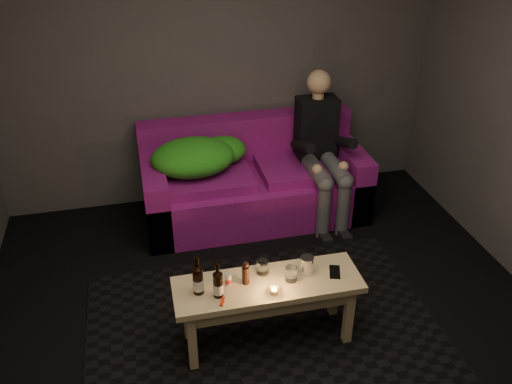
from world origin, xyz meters
TOP-DOWN VIEW (x-y plane):
  - floor at (0.00, 0.00)m, footprint 4.50×4.50m
  - room at (0.00, 0.47)m, footprint 4.50×4.50m
  - rug at (-0.06, 0.25)m, footprint 2.44×1.78m
  - sofa at (0.22, 1.82)m, footprint 1.97×0.89m
  - green_blanket at (-0.27, 1.81)m, footprint 0.87×0.59m
  - person at (0.80, 1.66)m, footprint 0.35×0.82m
  - coffee_table at (-0.06, 0.20)m, footprint 1.21×0.40m
  - beer_bottle_a at (-0.50, 0.21)m, footprint 0.07×0.07m
  - beer_bottle_b at (-0.39, 0.15)m, footprint 0.06×0.06m
  - salt_shaker at (-0.31, 0.24)m, footprint 0.04×0.04m
  - pepper_mill at (-0.20, 0.23)m, footprint 0.05×0.05m
  - tumbler_back at (-0.07, 0.30)m, footprint 0.09×0.09m
  - tealight at (-0.05, 0.09)m, footprint 0.06×0.06m
  - tumbler_front at (0.09, 0.19)m, footprint 0.10×0.10m
  - steel_cup at (0.21, 0.24)m, footprint 0.12×0.12m
  - smartphone at (0.39, 0.20)m, footprint 0.11×0.15m
  - red_lighter at (-0.37, 0.08)m, footprint 0.05×0.08m

SIDE VIEW (x-z plane):
  - floor at x=0.00m, z-range 0.00..0.00m
  - rug at x=-0.06m, z-range 0.00..0.01m
  - sofa at x=0.22m, z-range -0.12..0.73m
  - coffee_table at x=-0.06m, z-range 0.16..0.65m
  - smartphone at x=0.39m, z-range 0.49..0.50m
  - red_lighter at x=-0.37m, z-range 0.49..0.51m
  - tealight at x=-0.05m, z-range 0.49..0.54m
  - salt_shaker at x=-0.31m, z-range 0.49..0.57m
  - tumbler_back at x=-0.07m, z-range 0.49..0.59m
  - tumbler_front at x=0.09m, z-range 0.49..0.59m
  - steel_cup at x=0.21m, z-range 0.49..0.62m
  - pepper_mill at x=-0.20m, z-range 0.49..0.62m
  - beer_bottle_b at x=-0.39m, z-range 0.46..0.71m
  - beer_bottle_a at x=-0.50m, z-range 0.46..0.73m
  - green_blanket at x=-0.27m, z-range 0.49..0.79m
  - person at x=0.80m, z-range 0.02..1.34m
  - room at x=0.00m, z-range -0.61..3.89m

